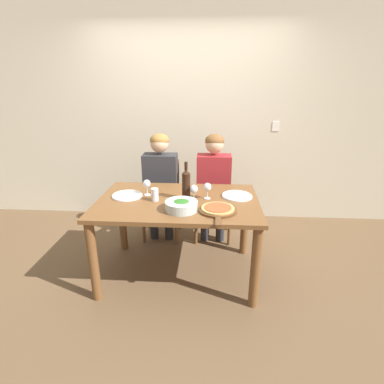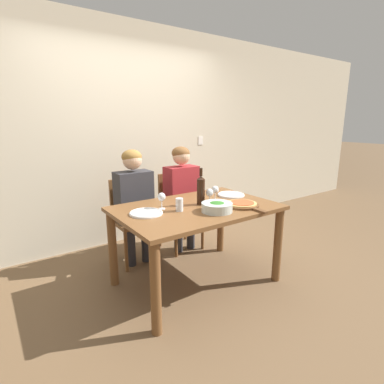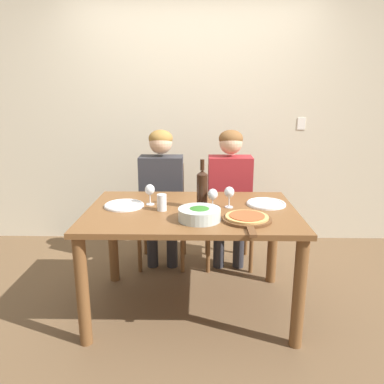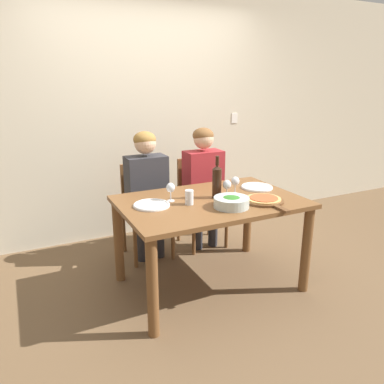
% 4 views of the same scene
% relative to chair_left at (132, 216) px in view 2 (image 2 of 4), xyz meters
% --- Properties ---
extents(ground_plane, '(40.00, 40.00, 0.00)m').
position_rel_chair_left_xyz_m(ground_plane, '(0.28, -0.84, -0.51)').
color(ground_plane, brown).
extents(back_wall, '(10.00, 0.06, 2.70)m').
position_rel_chair_left_xyz_m(back_wall, '(0.28, 0.60, 0.84)').
color(back_wall, beige).
rests_on(back_wall, ground).
extents(dining_table, '(1.45, 0.96, 0.77)m').
position_rel_chair_left_xyz_m(dining_table, '(0.28, -0.84, 0.14)').
color(dining_table, brown).
rests_on(dining_table, ground).
extents(chair_left, '(0.42, 0.42, 0.91)m').
position_rel_chair_left_xyz_m(chair_left, '(0.00, 0.00, 0.00)').
color(chair_left, brown).
rests_on(chair_left, ground).
extents(chair_right, '(0.42, 0.42, 0.91)m').
position_rel_chair_left_xyz_m(chair_right, '(0.61, 0.00, 0.00)').
color(chair_right, brown).
rests_on(chair_right, ground).
extents(person_woman, '(0.47, 0.51, 1.25)m').
position_rel_chair_left_xyz_m(person_woman, '(-0.00, -0.11, 0.25)').
color(person_woman, '#28282D').
rests_on(person_woman, ground).
extents(person_man, '(0.47, 0.51, 1.25)m').
position_rel_chair_left_xyz_m(person_man, '(0.61, -0.11, 0.25)').
color(person_man, '#28282D').
rests_on(person_man, ground).
extents(wine_bottle, '(0.08, 0.08, 0.35)m').
position_rel_chair_left_xyz_m(wine_bottle, '(0.35, -0.81, 0.41)').
color(wine_bottle, black).
rests_on(wine_bottle, dining_table).
extents(broccoli_bowl, '(0.27, 0.27, 0.09)m').
position_rel_chair_left_xyz_m(broccoli_bowl, '(0.34, -1.07, 0.30)').
color(broccoli_bowl, silver).
rests_on(broccoli_bowl, dining_table).
extents(dinner_plate_left, '(0.28, 0.28, 0.02)m').
position_rel_chair_left_xyz_m(dinner_plate_left, '(-0.20, -0.78, 0.27)').
color(dinner_plate_left, white).
rests_on(dinner_plate_left, dining_table).
extents(dinner_plate_right, '(0.28, 0.28, 0.02)m').
position_rel_chair_left_xyz_m(dinner_plate_right, '(0.82, -0.72, 0.27)').
color(dinner_plate_right, white).
rests_on(dinner_plate_right, dining_table).
extents(pizza_on_board, '(0.31, 0.45, 0.04)m').
position_rel_chair_left_xyz_m(pizza_on_board, '(0.64, -1.08, 0.28)').
color(pizza_on_board, brown).
rests_on(pizza_on_board, dining_table).
extents(wine_glass_left, '(0.07, 0.07, 0.15)m').
position_rel_chair_left_xyz_m(wine_glass_left, '(-0.02, -0.73, 0.37)').
color(wine_glass_left, silver).
rests_on(wine_glass_left, dining_table).
extents(wine_glass_right, '(0.07, 0.07, 0.15)m').
position_rel_chair_left_xyz_m(wine_glass_right, '(0.55, -0.79, 0.37)').
color(wine_glass_right, silver).
rests_on(wine_glass_right, dining_table).
extents(wine_glass_centre, '(0.07, 0.07, 0.15)m').
position_rel_chair_left_xyz_m(wine_glass_centre, '(0.43, -0.85, 0.37)').
color(wine_glass_centre, silver).
rests_on(wine_glass_centre, dining_table).
extents(water_tumbler, '(0.07, 0.07, 0.11)m').
position_rel_chair_left_xyz_m(water_tumbler, '(0.08, -0.87, 0.32)').
color(water_tumbler, silver).
rests_on(water_tumbler, dining_table).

